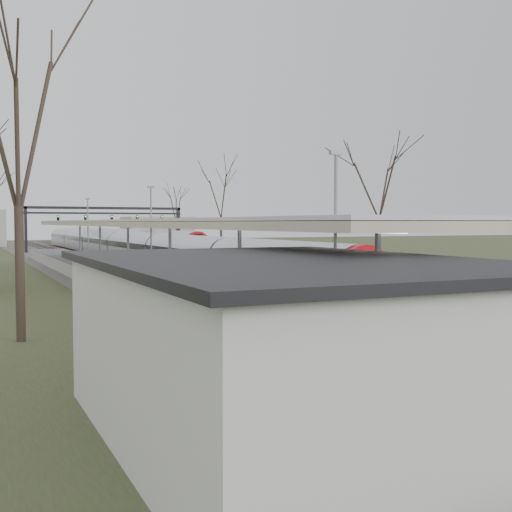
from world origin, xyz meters
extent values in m
cube|color=#474442|center=(0.00, 55.00, 0.05)|extent=(24.00, 160.00, 0.10)
cube|color=#4C3828|center=(-6.00, 55.00, 0.09)|extent=(2.60, 160.00, 0.06)
cube|color=gray|center=(-6.72, 55.00, 0.16)|extent=(0.07, 160.00, 0.12)
cube|color=gray|center=(-5.28, 55.00, 0.16)|extent=(0.07, 160.00, 0.12)
cube|color=#4C3828|center=(-2.50, 55.00, 0.09)|extent=(2.60, 160.00, 0.06)
cube|color=gray|center=(-3.22, 55.00, 0.16)|extent=(0.07, 160.00, 0.12)
cube|color=gray|center=(-1.78, 55.00, 0.16)|extent=(0.07, 160.00, 0.12)
cube|color=#4C3828|center=(1.00, 55.00, 0.09)|extent=(2.60, 160.00, 0.06)
cube|color=gray|center=(0.28, 55.00, 0.16)|extent=(0.07, 160.00, 0.12)
cube|color=gray|center=(1.72, 55.00, 0.16)|extent=(0.07, 160.00, 0.12)
cube|color=#4C3828|center=(4.50, 55.00, 0.09)|extent=(2.60, 160.00, 0.06)
cube|color=gray|center=(3.78, 55.00, 0.16)|extent=(0.07, 160.00, 0.12)
cube|color=gray|center=(5.22, 55.00, 0.16)|extent=(0.07, 160.00, 0.12)
cube|color=#4C3828|center=(8.00, 55.00, 0.09)|extent=(2.60, 160.00, 0.06)
cube|color=gray|center=(7.28, 55.00, 0.16)|extent=(0.07, 160.00, 0.12)
cube|color=gray|center=(8.72, 55.00, 0.16)|extent=(0.07, 160.00, 0.12)
cube|color=#9E9B93|center=(-9.05, 37.50, 0.50)|extent=(3.50, 69.00, 1.00)
cylinder|color=slate|center=(-9.05, 10.00, 2.50)|extent=(0.14, 0.14, 3.00)
cylinder|color=slate|center=(-9.05, 18.00, 2.50)|extent=(0.14, 0.14, 3.00)
cylinder|color=slate|center=(-9.05, 26.00, 2.50)|extent=(0.14, 0.14, 3.00)
cylinder|color=slate|center=(-9.05, 34.00, 2.50)|extent=(0.14, 0.14, 3.00)
cylinder|color=slate|center=(-9.05, 42.00, 2.50)|extent=(0.14, 0.14, 3.00)
cylinder|color=slate|center=(-9.05, 50.00, 2.50)|extent=(0.14, 0.14, 3.00)
cube|color=silver|center=(-9.05, 33.00, 4.05)|extent=(4.10, 50.00, 0.12)
cube|color=beige|center=(-9.05, 33.00, 3.88)|extent=(4.10, 50.00, 0.25)
cube|color=silver|center=(-12.50, 8.00, 1.60)|extent=(6.00, 9.00, 3.20)
cube|color=black|center=(-10.00, 85.00, 3.00)|extent=(0.35, 0.35, 6.00)
cube|color=black|center=(10.50, 85.00, 3.00)|extent=(0.35, 0.35, 6.00)
cube|color=black|center=(0.25, 85.00, 5.90)|extent=(21.00, 0.35, 0.35)
cube|color=black|center=(0.25, 85.00, 5.20)|extent=(21.00, 0.25, 0.25)
cube|color=black|center=(-6.00, 84.80, 4.50)|extent=(0.32, 0.22, 0.85)
sphere|color=#0CFF19|center=(-6.00, 84.66, 4.75)|extent=(0.16, 0.16, 0.16)
cube|color=black|center=(-2.50, 84.80, 4.50)|extent=(0.32, 0.22, 0.85)
sphere|color=#0CFF19|center=(-2.50, 84.66, 4.75)|extent=(0.16, 0.16, 0.16)
cube|color=black|center=(1.00, 84.80, 4.50)|extent=(0.32, 0.22, 0.85)
sphere|color=#0CFF19|center=(1.00, 84.66, 4.75)|extent=(0.16, 0.16, 0.16)
cube|color=black|center=(4.50, 84.80, 4.50)|extent=(0.32, 0.22, 0.85)
sphere|color=#0CFF19|center=(4.50, 84.66, 4.75)|extent=(0.16, 0.16, 0.16)
cube|color=black|center=(8.00, 84.80, 4.50)|extent=(0.32, 0.22, 0.85)
sphere|color=#0CFF19|center=(8.00, 84.66, 4.75)|extent=(0.16, 0.16, 0.16)
cylinder|color=#2D231C|center=(-16.00, 20.00, 2.25)|extent=(0.30, 0.30, 4.50)
cylinder|color=#2D231C|center=(14.00, 42.00, 2.25)|extent=(0.30, 0.30, 4.50)
cube|color=#A3A6AD|center=(-2.50, 65.03, 1.10)|extent=(2.55, 90.00, 1.60)
cylinder|color=#A3A6AD|center=(-2.50, 65.03, 1.75)|extent=(2.60, 89.70, 2.60)
cube|color=black|center=(-2.50, 65.03, 1.85)|extent=(2.62, 89.40, 0.55)
cube|color=red|center=(-2.50, 20.13, 1.05)|extent=(2.55, 0.50, 1.50)
cylinder|color=red|center=(-2.50, 20.18, 1.75)|extent=(2.60, 0.60, 2.60)
cube|color=black|center=(-2.50, 19.91, 2.05)|extent=(1.70, 0.12, 0.70)
sphere|color=white|center=(-3.35, 19.93, 0.95)|extent=(0.22, 0.22, 0.22)
sphere|color=white|center=(-1.65, 19.93, 0.95)|extent=(0.22, 0.22, 0.22)
cube|color=black|center=(-2.50, 65.03, 0.17)|extent=(1.80, 89.00, 0.35)
cube|color=#A3A6AD|center=(4.50, 97.61, 1.10)|extent=(2.55, 75.00, 1.60)
cylinder|color=#A3A6AD|center=(4.50, 97.61, 1.75)|extent=(2.60, 74.70, 2.60)
cube|color=black|center=(4.50, 97.61, 1.85)|extent=(2.62, 74.40, 0.55)
cube|color=red|center=(4.50, 60.21, 1.05)|extent=(2.55, 0.50, 1.50)
cylinder|color=red|center=(4.50, 60.26, 1.75)|extent=(2.60, 0.60, 2.60)
cube|color=black|center=(4.50, 59.99, 2.05)|extent=(1.70, 0.12, 0.70)
sphere|color=white|center=(3.65, 60.01, 0.95)|extent=(0.22, 0.22, 0.22)
sphere|color=white|center=(5.35, 60.01, 0.95)|extent=(0.22, 0.22, 0.22)
cube|color=black|center=(4.50, 97.61, 0.17)|extent=(1.80, 74.00, 0.35)
imported|color=#344E66|center=(-7.96, 7.22, 1.82)|extent=(0.57, 0.70, 1.65)
camera|label=1|loc=(-17.77, -2.16, 3.96)|focal=45.00mm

